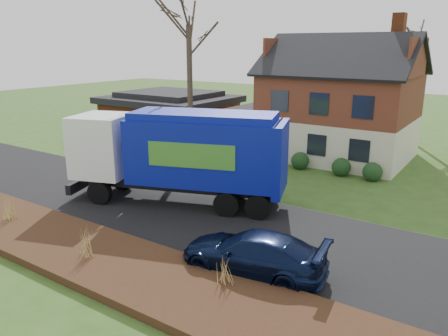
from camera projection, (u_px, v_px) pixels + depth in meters
The scene contains 13 objects.
ground at pixel (187, 213), 19.83m from camera, with size 120.00×120.00×0.00m, color #314C19.
road at pixel (187, 213), 19.83m from camera, with size 80.00×7.00×0.02m, color black.
mulch_verge at pixel (94, 255), 15.55m from camera, with size 80.00×3.50×0.30m, color black.
main_house at pixel (333, 97), 29.07m from camera, with size 12.95×8.95×9.26m.
ranch_house at pixel (170, 114), 36.15m from camera, with size 9.80×8.20×3.70m.
garbage_truck at pixel (182, 151), 20.48m from camera, with size 10.70×6.03×4.44m.
silver_sedan at pixel (176, 161), 26.05m from camera, with size 1.45×4.16×1.37m, color #B2B6BB.
navy_wagon at pixel (253, 253), 14.47m from camera, with size 2.01×4.94×1.43m, color black.
tree_front_west at pixel (188, 3), 27.04m from camera, with size 4.02×4.02×11.95m.
tree_back at pixel (420, 21), 32.93m from camera, with size 3.44×3.44×10.91m.
grass_clump_west at pixel (10, 208), 18.20m from camera, with size 0.39×0.32×1.03m.
grass_clump_mid at pixel (86, 242), 15.03m from camera, with size 0.38×0.32×1.07m.
grass_clump_east at pixel (225, 270), 13.35m from camera, with size 0.35×0.29×0.88m.
Camera 1 is at (11.69, -14.46, 7.38)m, focal length 35.00 mm.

